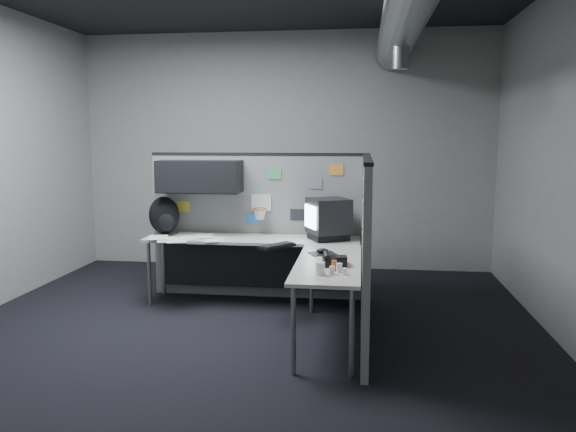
# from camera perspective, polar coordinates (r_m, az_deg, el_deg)

# --- Properties ---
(room) EXTENTS (5.62, 5.62, 3.22)m
(room) POSITION_cam_1_polar(r_m,az_deg,el_deg) (4.87, 1.67, 11.46)
(room) COLOR black
(room) RESTS_ON ground
(partition_back) EXTENTS (2.44, 0.42, 1.63)m
(partition_back) POSITION_cam_1_polar(r_m,az_deg,el_deg) (6.26, -4.61, 0.61)
(partition_back) COLOR slate
(partition_back) RESTS_ON ground
(partition_right) EXTENTS (0.07, 2.23, 1.63)m
(partition_right) POSITION_cam_1_polar(r_m,az_deg,el_deg) (5.15, 7.89, -3.08)
(partition_right) COLOR slate
(partition_right) RESTS_ON ground
(desk) EXTENTS (2.31, 2.11, 0.73)m
(desk) POSITION_cam_1_polar(r_m,az_deg,el_deg) (5.74, -1.77, -3.94)
(desk) COLOR beige
(desk) RESTS_ON ground
(monitor) EXTENTS (0.51, 0.51, 0.44)m
(monitor) POSITION_cam_1_polar(r_m,az_deg,el_deg) (5.89, 4.11, -0.27)
(monitor) COLOR black
(monitor) RESTS_ON desk
(keyboard) EXTENTS (0.35, 0.40, 0.04)m
(keyboard) POSITION_cam_1_polar(r_m,az_deg,el_deg) (5.49, -1.13, -3.06)
(keyboard) COLOR black
(keyboard) RESTS_ON desk
(mouse) EXTENTS (0.30, 0.27, 0.05)m
(mouse) POSITION_cam_1_polar(r_m,az_deg,el_deg) (5.21, 3.52, -3.67)
(mouse) COLOR black
(mouse) RESTS_ON desk
(phone) EXTENTS (0.22, 0.24, 0.10)m
(phone) POSITION_cam_1_polar(r_m,az_deg,el_deg) (4.77, 4.70, -4.53)
(phone) COLOR black
(phone) RESTS_ON desk
(bottles) EXTENTS (0.15, 0.16, 0.09)m
(bottles) POSITION_cam_1_polar(r_m,az_deg,el_deg) (4.50, 4.99, -5.33)
(bottles) COLOR silver
(bottles) RESTS_ON desk
(cup) EXTENTS (0.09, 0.09, 0.10)m
(cup) POSITION_cam_1_polar(r_m,az_deg,el_deg) (4.42, 3.29, -5.36)
(cup) COLOR white
(cup) RESTS_ON desk
(papers) EXTENTS (0.88, 0.64, 0.02)m
(papers) POSITION_cam_1_polar(r_m,az_deg,el_deg) (6.04, -10.41, -2.25)
(papers) COLOR white
(papers) RESTS_ON desk
(backpack) EXTENTS (0.38, 0.34, 0.42)m
(backpack) POSITION_cam_1_polar(r_m,az_deg,el_deg) (6.36, -12.45, 0.01)
(backpack) COLOR black
(backpack) RESTS_ON desk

